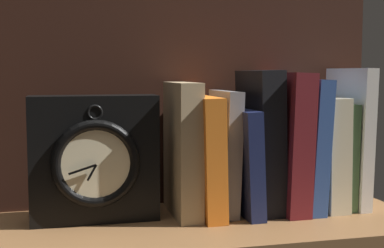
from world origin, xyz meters
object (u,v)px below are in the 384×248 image
(book_white_catcher, at_px, (348,137))
(book_tan_shortstories, at_px, (183,149))
(book_navy_bierce, at_px, (240,160))
(book_black_skeptic, at_px, (260,141))
(book_orange_pandolfini, at_px, (205,155))
(book_green_romantic, at_px, (336,154))
(book_maroon_dawkins, at_px, (284,141))
(framed_clock, at_px, (95,159))
(book_gray_chess, at_px, (224,152))
(book_blue_modern, at_px, (303,144))
(book_cream_twain, at_px, (321,152))

(book_white_catcher, bearing_deg, book_tan_shortstories, 180.00)
(book_navy_bierce, bearing_deg, book_black_skeptic, 0.00)
(book_orange_pandolfini, distance_m, book_green_romantic, 0.24)
(book_maroon_dawkins, bearing_deg, framed_clock, -178.93)
(book_gray_chess, height_order, book_blue_modern, book_blue_modern)
(book_navy_bierce, height_order, book_cream_twain, book_cream_twain)
(book_orange_pandolfini, height_order, book_white_catcher, book_white_catcher)
(book_tan_shortstories, distance_m, book_navy_bierce, 0.10)
(book_black_skeptic, bearing_deg, book_tan_shortstories, 180.00)
(book_black_skeptic, bearing_deg, framed_clock, -178.76)
(book_orange_pandolfini, bearing_deg, book_navy_bierce, 0.00)
(book_orange_pandolfini, distance_m, book_cream_twain, 0.21)
(book_navy_bierce, bearing_deg, book_maroon_dawkins, 0.00)
(framed_clock, bearing_deg, book_white_catcher, 0.78)
(book_white_catcher, relative_size, framed_clock, 1.21)
(framed_clock, bearing_deg, book_green_romantic, 0.82)
(book_gray_chess, bearing_deg, book_maroon_dawkins, 0.00)
(book_navy_bierce, relative_size, book_cream_twain, 0.91)
(book_orange_pandolfini, bearing_deg, book_blue_modern, 0.00)
(book_black_skeptic, relative_size, book_green_romantic, 1.31)
(book_maroon_dawkins, height_order, book_white_catcher, book_white_catcher)
(book_gray_chess, relative_size, book_navy_bierce, 1.17)
(book_navy_bierce, height_order, book_maroon_dawkins, book_maroon_dawkins)
(book_black_skeptic, bearing_deg, book_green_romantic, 0.00)
(book_black_skeptic, bearing_deg, book_orange_pandolfini, -180.00)
(book_gray_chess, relative_size, book_black_skeptic, 0.86)
(framed_clock, bearing_deg, book_tan_shortstories, 2.41)
(book_navy_bierce, bearing_deg, book_cream_twain, 0.00)
(book_orange_pandolfini, height_order, book_maroon_dawkins, book_maroon_dawkins)
(book_orange_pandolfini, distance_m, book_navy_bierce, 0.06)
(book_black_skeptic, distance_m, framed_clock, 0.28)
(book_navy_bierce, xyz_separation_m, framed_clock, (-0.24, -0.01, 0.01))
(book_green_romantic, bearing_deg, framed_clock, -179.18)
(book_maroon_dawkins, relative_size, framed_clock, 1.18)
(book_orange_pandolfini, relative_size, book_cream_twain, 1.02)
(book_black_skeptic, bearing_deg, book_blue_modern, 0.00)
(book_tan_shortstories, distance_m, book_blue_modern, 0.21)
(book_tan_shortstories, height_order, book_white_catcher, book_white_catcher)
(book_navy_bierce, xyz_separation_m, book_black_skeptic, (0.04, 0.00, 0.03))
(book_black_skeptic, height_order, book_maroon_dawkins, book_black_skeptic)
(book_navy_bierce, relative_size, book_black_skeptic, 0.73)
(book_blue_modern, relative_size, framed_clock, 1.12)
(book_navy_bierce, bearing_deg, book_white_catcher, 0.00)
(book_white_catcher, bearing_deg, book_cream_twain, 180.00)
(book_black_skeptic, xyz_separation_m, book_maroon_dawkins, (0.04, 0.00, -0.00))
(book_gray_chess, distance_m, book_navy_bierce, 0.03)
(book_black_skeptic, relative_size, book_cream_twain, 1.24)
(book_tan_shortstories, bearing_deg, framed_clock, -177.59)
(book_orange_pandolfini, xyz_separation_m, book_cream_twain, (0.21, 0.00, -0.00))
(book_black_skeptic, xyz_separation_m, book_white_catcher, (0.17, 0.00, 0.00))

